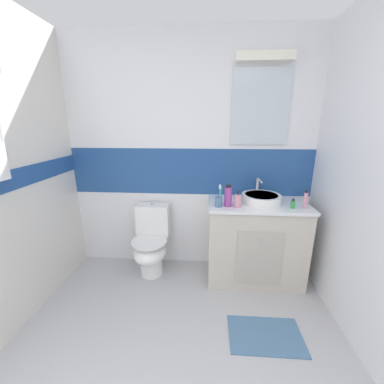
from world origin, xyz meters
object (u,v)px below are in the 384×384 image
toothpaste_tube_upright (305,200)px  perfume_flask_small (293,204)px  toilet (151,243)px  toothbrush_cup (219,201)px  sink_basin (261,198)px  soap_dispenser (238,201)px  mouthwash_bottle (228,196)px

toothpaste_tube_upright → perfume_flask_small: (-0.11, -0.01, -0.04)m
toilet → toothbrush_cup: size_ratio=3.58×
toothpaste_tube_upright → perfume_flask_small: toothpaste_tube_upright is taller
toothbrush_cup → perfume_flask_small: bearing=-0.1°
sink_basin → perfume_flask_small: sink_basin is taller
toilet → soap_dispenser: 1.06m
toothbrush_cup → toothpaste_tube_upright: toothbrush_cup is taller
toothbrush_cup → soap_dispenser: 0.18m
toothbrush_cup → toilet: bearing=167.7°
perfume_flask_small → soap_dispenser: bearing=180.0°
mouthwash_bottle → toilet: bearing=170.6°
toothbrush_cup → soap_dispenser: size_ratio=1.33×
perfume_flask_small → mouthwash_bottle: bearing=177.7°
toilet → toothpaste_tube_upright: (1.50, -0.14, 0.57)m
sink_basin → toothbrush_cup: (-0.43, -0.16, 0.01)m
toilet → toothbrush_cup: (0.71, -0.15, 0.55)m
toilet → perfume_flask_small: (1.39, -0.16, 0.54)m
soap_dispenser → sink_basin: bearing=32.4°
sink_basin → mouthwash_bottle: same height
toothbrush_cup → perfume_flask_small: 0.68m
toilet → sink_basin: bearing=0.2°
soap_dispenser → toilet: bearing=170.0°
sink_basin → toothbrush_cup: size_ratio=2.01×
sink_basin → toothpaste_tube_upright: 0.40m
toothpaste_tube_upright → mouthwash_bottle: size_ratio=0.82×
toilet → perfume_flask_small: size_ratio=8.32×
toilet → toothbrush_cup: toothbrush_cup is taller
sink_basin → toothpaste_tube_upright: size_ratio=2.54×
soap_dispenser → mouthwash_bottle: (-0.09, 0.02, 0.04)m
sink_basin → mouthwash_bottle: size_ratio=2.08×
sink_basin → toothbrush_cup: 0.45m
toothbrush_cup → soap_dispenser: (0.18, -0.00, 0.00)m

